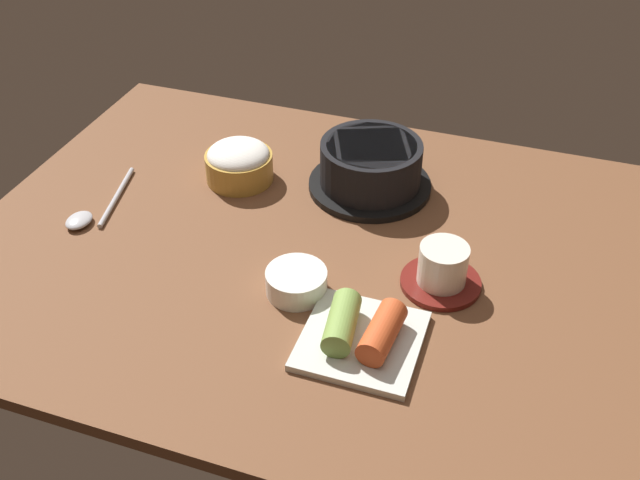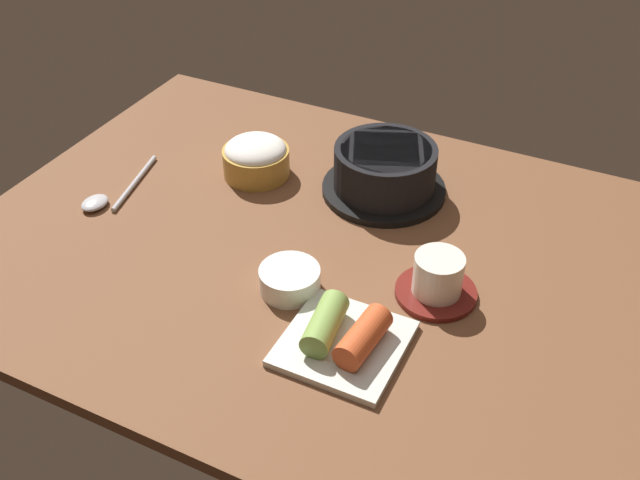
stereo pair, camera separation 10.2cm
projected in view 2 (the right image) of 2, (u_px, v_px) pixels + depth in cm
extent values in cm
cube|color=brown|center=(314.00, 250.00, 106.80)|extent=(100.00, 76.00, 2.00)
cylinder|color=black|center=(384.00, 189.00, 116.51)|extent=(19.55, 19.55, 1.10)
cylinder|color=black|center=(385.00, 167.00, 114.03)|extent=(15.93, 15.93, 6.93)
cylinder|color=#D15619|center=(386.00, 150.00, 112.07)|extent=(14.02, 14.02, 0.60)
cylinder|color=#B78C38|center=(256.00, 162.00, 119.50)|extent=(10.87, 10.87, 4.58)
ellipsoid|color=white|center=(255.00, 150.00, 118.09)|extent=(10.00, 10.00, 3.80)
cylinder|color=maroon|center=(436.00, 293.00, 97.55)|extent=(10.91, 10.91, 0.80)
cylinder|color=silver|center=(438.00, 274.00, 95.59)|extent=(6.59, 6.59, 5.55)
cylinder|color=#C6D18C|center=(440.00, 260.00, 94.06)|extent=(5.60, 5.60, 0.40)
cylinder|color=white|center=(290.00, 280.00, 97.63)|extent=(8.20, 8.20, 3.37)
cylinder|color=brown|center=(289.00, 272.00, 96.77)|extent=(6.73, 6.73, 0.50)
cube|color=silver|center=(343.00, 344.00, 90.09)|extent=(14.53, 14.53, 1.00)
cylinder|color=#7A9E47|center=(325.00, 324.00, 89.53)|extent=(4.74, 9.11, 3.65)
cylinder|color=#C64C23|center=(363.00, 337.00, 87.77)|extent=(4.40, 9.00, 3.65)
cylinder|color=#B7B7BC|center=(135.00, 183.00, 118.18)|extent=(4.25, 15.47, 0.80)
ellipsoid|color=#B7B7BC|center=(95.00, 203.00, 113.19)|extent=(3.60, 4.68, 1.26)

